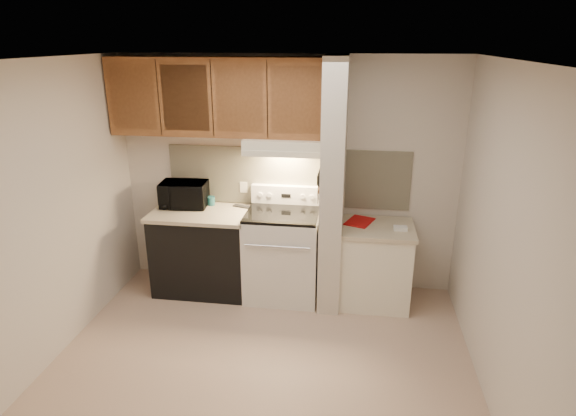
# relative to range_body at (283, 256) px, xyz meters

# --- Properties ---
(floor) EXTENTS (3.60, 3.60, 0.00)m
(floor) POSITION_rel_range_body_xyz_m (0.00, -1.16, -0.46)
(floor) COLOR tan
(floor) RESTS_ON ground
(ceiling) EXTENTS (3.60, 3.60, 0.00)m
(ceiling) POSITION_rel_range_body_xyz_m (0.00, -1.16, 2.04)
(ceiling) COLOR white
(ceiling) RESTS_ON wall_back
(wall_back) EXTENTS (3.60, 2.50, 0.02)m
(wall_back) POSITION_rel_range_body_xyz_m (0.00, 0.34, 0.79)
(wall_back) COLOR beige
(wall_back) RESTS_ON floor
(wall_left) EXTENTS (0.02, 3.00, 2.50)m
(wall_left) POSITION_rel_range_body_xyz_m (-1.80, -1.16, 0.79)
(wall_left) COLOR beige
(wall_left) RESTS_ON floor
(wall_right) EXTENTS (0.02, 3.00, 2.50)m
(wall_right) POSITION_rel_range_body_xyz_m (1.80, -1.16, 0.79)
(wall_right) COLOR beige
(wall_right) RESTS_ON floor
(backsplash) EXTENTS (2.60, 0.02, 0.63)m
(backsplash) POSITION_rel_range_body_xyz_m (0.00, 0.33, 0.78)
(backsplash) COLOR beige
(backsplash) RESTS_ON wall_back
(range_body) EXTENTS (0.76, 0.65, 0.92)m
(range_body) POSITION_rel_range_body_xyz_m (0.00, 0.00, 0.00)
(range_body) COLOR silver
(range_body) RESTS_ON floor
(oven_window) EXTENTS (0.50, 0.01, 0.30)m
(oven_window) POSITION_rel_range_body_xyz_m (0.00, -0.32, 0.04)
(oven_window) COLOR black
(oven_window) RESTS_ON range_body
(oven_handle) EXTENTS (0.65, 0.02, 0.02)m
(oven_handle) POSITION_rel_range_body_xyz_m (0.00, -0.35, 0.26)
(oven_handle) COLOR silver
(oven_handle) RESTS_ON range_body
(cooktop) EXTENTS (0.74, 0.64, 0.03)m
(cooktop) POSITION_rel_range_body_xyz_m (0.00, 0.00, 0.48)
(cooktop) COLOR black
(cooktop) RESTS_ON range_body
(range_backguard) EXTENTS (0.76, 0.08, 0.20)m
(range_backguard) POSITION_rel_range_body_xyz_m (0.00, 0.28, 0.59)
(range_backguard) COLOR silver
(range_backguard) RESTS_ON range_body
(range_display) EXTENTS (0.10, 0.01, 0.04)m
(range_display) POSITION_rel_range_body_xyz_m (0.00, 0.24, 0.59)
(range_display) COLOR black
(range_display) RESTS_ON range_backguard
(range_knob_left_outer) EXTENTS (0.05, 0.02, 0.05)m
(range_knob_left_outer) POSITION_rel_range_body_xyz_m (-0.28, 0.24, 0.59)
(range_knob_left_outer) COLOR silver
(range_knob_left_outer) RESTS_ON range_backguard
(range_knob_left_inner) EXTENTS (0.05, 0.02, 0.05)m
(range_knob_left_inner) POSITION_rel_range_body_xyz_m (-0.18, 0.24, 0.59)
(range_knob_left_inner) COLOR silver
(range_knob_left_inner) RESTS_ON range_backguard
(range_knob_right_inner) EXTENTS (0.05, 0.02, 0.05)m
(range_knob_right_inner) POSITION_rel_range_body_xyz_m (0.18, 0.24, 0.59)
(range_knob_right_inner) COLOR silver
(range_knob_right_inner) RESTS_ON range_backguard
(range_knob_right_outer) EXTENTS (0.05, 0.02, 0.05)m
(range_knob_right_outer) POSITION_rel_range_body_xyz_m (0.28, 0.24, 0.59)
(range_knob_right_outer) COLOR silver
(range_knob_right_outer) RESTS_ON range_backguard
(dishwasher_front) EXTENTS (1.00, 0.63, 0.87)m
(dishwasher_front) POSITION_rel_range_body_xyz_m (-0.88, 0.01, -0.03)
(dishwasher_front) COLOR black
(dishwasher_front) RESTS_ON floor
(left_countertop) EXTENTS (1.04, 0.67, 0.04)m
(left_countertop) POSITION_rel_range_body_xyz_m (-0.88, 0.01, 0.43)
(left_countertop) COLOR beige
(left_countertop) RESTS_ON dishwasher_front
(spoon_rest) EXTENTS (0.20, 0.12, 0.01)m
(spoon_rest) POSITION_rel_range_body_xyz_m (-0.48, 0.21, 0.46)
(spoon_rest) COLOR black
(spoon_rest) RESTS_ON left_countertop
(teal_jar) EXTENTS (0.11, 0.11, 0.10)m
(teal_jar) POSITION_rel_range_body_xyz_m (-0.83, 0.23, 0.50)
(teal_jar) COLOR #1F5C5F
(teal_jar) RESTS_ON left_countertop
(outlet) EXTENTS (0.08, 0.01, 0.12)m
(outlet) POSITION_rel_range_body_xyz_m (-0.48, 0.32, 0.64)
(outlet) COLOR white
(outlet) RESTS_ON backsplash
(microwave) EXTENTS (0.52, 0.38, 0.27)m
(microwave) POSITION_rel_range_body_xyz_m (-1.10, 0.15, 0.59)
(microwave) COLOR black
(microwave) RESTS_ON left_countertop
(partition_pillar) EXTENTS (0.22, 0.70, 2.50)m
(partition_pillar) POSITION_rel_range_body_xyz_m (0.51, -0.01, 0.79)
(partition_pillar) COLOR beige
(partition_pillar) RESTS_ON floor
(pillar_trim) EXTENTS (0.01, 0.70, 0.04)m
(pillar_trim) POSITION_rel_range_body_xyz_m (0.39, -0.01, 0.84)
(pillar_trim) COLOR brown
(pillar_trim) RESTS_ON partition_pillar
(knife_strip) EXTENTS (0.02, 0.42, 0.04)m
(knife_strip) POSITION_rel_range_body_xyz_m (0.39, -0.06, 0.86)
(knife_strip) COLOR black
(knife_strip) RESTS_ON partition_pillar
(knife_blade_a) EXTENTS (0.01, 0.03, 0.16)m
(knife_blade_a) POSITION_rel_range_body_xyz_m (0.38, -0.23, 0.76)
(knife_blade_a) COLOR silver
(knife_blade_a) RESTS_ON knife_strip
(knife_handle_a) EXTENTS (0.02, 0.02, 0.10)m
(knife_handle_a) POSITION_rel_range_body_xyz_m (0.38, -0.22, 0.91)
(knife_handle_a) COLOR black
(knife_handle_a) RESTS_ON knife_strip
(knife_blade_b) EXTENTS (0.01, 0.04, 0.18)m
(knife_blade_b) POSITION_rel_range_body_xyz_m (0.38, -0.12, 0.75)
(knife_blade_b) COLOR silver
(knife_blade_b) RESTS_ON knife_strip
(knife_handle_b) EXTENTS (0.02, 0.02, 0.10)m
(knife_handle_b) POSITION_rel_range_body_xyz_m (0.38, -0.13, 0.91)
(knife_handle_b) COLOR black
(knife_handle_b) RESTS_ON knife_strip
(knife_blade_c) EXTENTS (0.01, 0.04, 0.20)m
(knife_blade_c) POSITION_rel_range_body_xyz_m (0.38, -0.06, 0.74)
(knife_blade_c) COLOR silver
(knife_blade_c) RESTS_ON knife_strip
(knife_handle_c) EXTENTS (0.02, 0.02, 0.10)m
(knife_handle_c) POSITION_rel_range_body_xyz_m (0.38, -0.04, 0.91)
(knife_handle_c) COLOR black
(knife_handle_c) RESTS_ON knife_strip
(knife_blade_d) EXTENTS (0.01, 0.04, 0.16)m
(knife_blade_d) POSITION_rel_range_body_xyz_m (0.38, 0.02, 0.76)
(knife_blade_d) COLOR silver
(knife_blade_d) RESTS_ON knife_strip
(knife_handle_d) EXTENTS (0.02, 0.02, 0.10)m
(knife_handle_d) POSITION_rel_range_body_xyz_m (0.38, 0.02, 0.91)
(knife_handle_d) COLOR black
(knife_handle_d) RESTS_ON knife_strip
(knife_blade_e) EXTENTS (0.01, 0.04, 0.18)m
(knife_blade_e) POSITION_rel_range_body_xyz_m (0.38, 0.10, 0.75)
(knife_blade_e) COLOR silver
(knife_blade_e) RESTS_ON knife_strip
(knife_handle_e) EXTENTS (0.02, 0.02, 0.10)m
(knife_handle_e) POSITION_rel_range_body_xyz_m (0.38, 0.11, 0.91)
(knife_handle_e) COLOR black
(knife_handle_e) RESTS_ON knife_strip
(oven_mitt) EXTENTS (0.03, 0.11, 0.25)m
(oven_mitt) POSITION_rel_range_body_xyz_m (0.38, 0.17, 0.74)
(oven_mitt) COLOR gray
(oven_mitt) RESTS_ON partition_pillar
(right_cab_base) EXTENTS (0.70, 0.60, 0.81)m
(right_cab_base) POSITION_rel_range_body_xyz_m (0.97, -0.01, -0.06)
(right_cab_base) COLOR white
(right_cab_base) RESTS_ON floor
(right_countertop) EXTENTS (0.74, 0.64, 0.04)m
(right_countertop) POSITION_rel_range_body_xyz_m (0.97, -0.01, 0.37)
(right_countertop) COLOR beige
(right_countertop) RESTS_ON right_cab_base
(red_folder) EXTENTS (0.33, 0.38, 0.01)m
(red_folder) POSITION_rel_range_body_xyz_m (0.79, 0.09, 0.40)
(red_folder) COLOR #B20F0E
(red_folder) RESTS_ON right_countertop
(white_box) EXTENTS (0.13, 0.09, 0.04)m
(white_box) POSITION_rel_range_body_xyz_m (1.19, -0.07, 0.41)
(white_box) COLOR white
(white_box) RESTS_ON right_countertop
(range_hood) EXTENTS (0.78, 0.44, 0.15)m
(range_hood) POSITION_rel_range_body_xyz_m (0.00, 0.12, 1.17)
(range_hood) COLOR white
(range_hood) RESTS_ON upper_cabinets
(hood_lip) EXTENTS (0.78, 0.04, 0.06)m
(hood_lip) POSITION_rel_range_body_xyz_m (0.00, -0.08, 1.12)
(hood_lip) COLOR white
(hood_lip) RESTS_ON range_hood
(upper_cabinets) EXTENTS (2.18, 0.33, 0.77)m
(upper_cabinets) POSITION_rel_range_body_xyz_m (-0.69, 0.17, 1.62)
(upper_cabinets) COLOR brown
(upper_cabinets) RESTS_ON wall_back
(cab_door_a) EXTENTS (0.46, 0.01, 0.63)m
(cab_door_a) POSITION_rel_range_body_xyz_m (-1.51, 0.01, 1.62)
(cab_door_a) COLOR brown
(cab_door_a) RESTS_ON upper_cabinets
(cab_gap_a) EXTENTS (0.01, 0.01, 0.73)m
(cab_gap_a) POSITION_rel_range_body_xyz_m (-1.23, 0.01, 1.62)
(cab_gap_a) COLOR black
(cab_gap_a) RESTS_ON upper_cabinets
(cab_door_b) EXTENTS (0.46, 0.01, 0.63)m
(cab_door_b) POSITION_rel_range_body_xyz_m (-0.96, 0.01, 1.62)
(cab_door_b) COLOR brown
(cab_door_b) RESTS_ON upper_cabinets
(cab_gap_b) EXTENTS (0.01, 0.01, 0.73)m
(cab_gap_b) POSITION_rel_range_body_xyz_m (-0.69, 0.01, 1.62)
(cab_gap_b) COLOR black
(cab_gap_b) RESTS_ON upper_cabinets
(cab_door_c) EXTENTS (0.46, 0.01, 0.63)m
(cab_door_c) POSITION_rel_range_body_xyz_m (-0.42, 0.01, 1.62)
(cab_door_c) COLOR brown
(cab_door_c) RESTS_ON upper_cabinets
(cab_gap_c) EXTENTS (0.01, 0.01, 0.73)m
(cab_gap_c) POSITION_rel_range_body_xyz_m (-0.14, 0.01, 1.62)
(cab_gap_c) COLOR black
(cab_gap_c) RESTS_ON upper_cabinets
(cab_door_d) EXTENTS (0.46, 0.01, 0.63)m
(cab_door_d) POSITION_rel_range_body_xyz_m (0.13, 0.01, 1.62)
(cab_door_d) COLOR brown
(cab_door_d) RESTS_ON upper_cabinets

